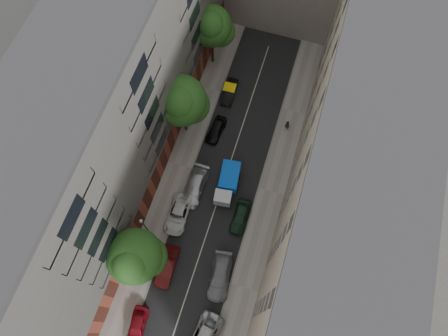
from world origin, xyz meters
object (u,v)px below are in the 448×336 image
at_px(car_left_0, 137,326).
at_px(tree_near, 135,258).
at_px(car_right_2, 240,217).
at_px(tarp_truck, 228,183).
at_px(car_left_2, 178,214).
at_px(pedestrian, 287,125).
at_px(car_left_4, 216,130).
at_px(car_left_5, 230,92).
at_px(lamp_post, 145,226).
at_px(car_left_3, 195,186).
at_px(tree_far, 212,28).
at_px(tree_mid, 182,103).
at_px(car_left_1, 167,266).
at_px(car_right_1, 220,277).

bearing_deg(car_left_0, tree_near, 95.82).
bearing_deg(car_right_2, tarp_truck, 127.44).
xyz_separation_m(car_left_2, pedestrian, (8.79, 14.19, 0.30)).
xyz_separation_m(car_left_0, pedestrian, (8.79, 26.17, 0.30)).
height_order(car_left_4, car_left_5, car_left_4).
distance_m(car_left_0, lamp_post, 9.87).
xyz_separation_m(car_left_3, lamp_post, (-2.92, -6.46, 2.99)).
distance_m(car_left_4, car_left_5, 5.60).
height_order(tree_near, tree_far, tree_far).
xyz_separation_m(car_left_0, tree_mid, (-2.70, 22.39, 5.67)).
relative_size(car_left_1, car_left_3, 0.87).
distance_m(car_left_1, pedestrian, 21.34).
bearing_deg(car_right_1, car_right_2, 80.64).
bearing_deg(car_right_1, tree_mid, 113.05).
xyz_separation_m(car_left_3, tree_near, (-2.04, -9.91, 5.18)).
relative_size(car_left_0, car_left_2, 0.82).
bearing_deg(car_left_0, car_left_4, 80.71).
relative_size(tarp_truck, car_left_1, 1.15).
height_order(car_left_1, car_right_1, car_right_1).
height_order(car_right_1, car_right_2, car_right_1).
xyz_separation_m(tree_near, tree_mid, (-1.38, 16.72, 0.42)).
bearing_deg(tree_far, car_left_2, -82.64).
relative_size(tarp_truck, lamp_post, 0.90).
relative_size(car_left_3, tree_far, 0.56).
bearing_deg(tree_far, car_left_4, -70.18).
bearing_deg(car_left_4, car_left_2, -88.81).
relative_size(tarp_truck, car_left_4, 1.34).
bearing_deg(tree_far, car_left_5, -49.66).
bearing_deg(car_left_0, lamp_post, 96.25).
relative_size(tarp_truck, car_left_5, 1.32).
bearing_deg(car_left_2, tree_far, 95.63).
bearing_deg(lamp_post, car_left_4, 77.96).
bearing_deg(car_left_1, car_left_5, 86.89).
bearing_deg(tree_far, car_left_1, -82.47).
distance_m(tarp_truck, car_right_2, 3.98).
relative_size(car_left_5, car_right_2, 0.94).
bearing_deg(tree_near, car_right_1, 9.63).
xyz_separation_m(car_left_0, car_left_3, (0.72, 15.58, 0.08)).
bearing_deg(lamp_post, car_right_1, -13.97).
relative_size(car_left_3, car_right_2, 1.24).
bearing_deg(car_left_1, tree_near, -164.61).
bearing_deg(car_left_4, car_left_0, -86.70).
distance_m(tarp_truck, car_left_5, 12.40).
bearing_deg(car_left_1, pedestrian, 64.90).
bearing_deg(car_left_5, tree_far, 128.50).
relative_size(car_left_2, tree_far, 0.53).
distance_m(car_left_5, tree_far, 7.89).
xyz_separation_m(car_right_2, lamp_post, (-8.82, -4.64, 3.03)).
distance_m(car_left_3, tree_mid, 9.46).
bearing_deg(pedestrian, car_left_1, 86.05).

